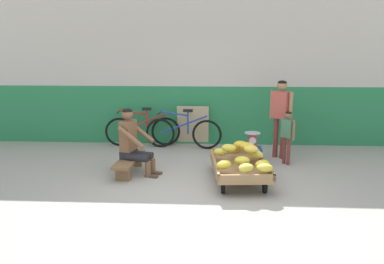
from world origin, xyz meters
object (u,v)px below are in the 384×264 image
at_px(weighing_scale, 252,140).
at_px(customer_child, 288,132).
at_px(plastic_crate, 252,155).
at_px(low_bench, 129,162).
at_px(bicycle_far_left, 183,132).
at_px(customer_adult, 281,110).
at_px(sign_board, 193,125).
at_px(bicycle_near_left, 143,130).
at_px(banana_cart, 239,167).
at_px(vendor_seated, 133,142).

xyz_separation_m(weighing_scale, customer_child, (0.64, -0.04, 0.17)).
bearing_deg(plastic_crate, low_bench, -162.77).
bearing_deg(bicycle_far_left, weighing_scale, -35.83).
relative_size(weighing_scale, customer_adult, 0.20).
relative_size(sign_board, customer_adult, 0.58).
bearing_deg(customer_child, bicycle_near_left, 157.93).
height_order(bicycle_far_left, sign_board, sign_board).
height_order(low_bench, customer_adult, customer_adult).
height_order(low_bench, sign_board, sign_board).
bearing_deg(bicycle_far_left, plastic_crate, -35.80).
xyz_separation_m(weighing_scale, customer_adult, (0.57, 0.39, 0.50)).
height_order(banana_cart, low_bench, banana_cart).
xyz_separation_m(low_bench, customer_adult, (2.76, 1.07, 0.75)).
bearing_deg(weighing_scale, banana_cart, -107.36).
xyz_separation_m(vendor_seated, bicycle_near_left, (-0.18, 1.85, -0.21)).
bearing_deg(customer_adult, banana_cart, -122.47).
bearing_deg(bicycle_near_left, plastic_crate, -26.52).
height_order(vendor_seated, customer_adult, customer_adult).
height_order(banana_cart, bicycle_far_left, bicycle_far_left).
bearing_deg(customer_child, plastic_crate, 176.07).
distance_m(weighing_scale, customer_adult, 0.86).
bearing_deg(customer_adult, customer_child, -81.65).
bearing_deg(customer_child, bicycle_far_left, 152.76).
distance_m(banana_cart, vendor_seated, 1.85).
xyz_separation_m(weighing_scale, bicycle_far_left, (-1.37, 0.99, -0.10)).
bearing_deg(weighing_scale, sign_board, 131.86).
relative_size(weighing_scale, bicycle_near_left, 0.18).
distance_m(weighing_scale, customer_child, 0.66).
xyz_separation_m(banana_cart, vendor_seated, (-1.80, 0.29, 0.33)).
bearing_deg(customer_child, low_bench, -167.32).
xyz_separation_m(sign_board, customer_adult, (1.75, -0.92, 0.51)).
distance_m(vendor_seated, bicycle_near_left, 1.87).
height_order(plastic_crate, customer_child, customer_child).
bearing_deg(banana_cart, weighing_scale, 72.64).
xyz_separation_m(low_bench, vendor_seated, (0.08, -0.02, 0.37)).
bearing_deg(plastic_crate, bicycle_far_left, 144.20).
bearing_deg(low_bench, bicycle_near_left, 93.10).
bearing_deg(bicycle_near_left, bicycle_far_left, -9.38).
xyz_separation_m(bicycle_near_left, customer_adult, (2.86, -0.75, 0.60)).
bearing_deg(customer_child, weighing_scale, 176.17).
bearing_deg(vendor_seated, customer_child, 13.52).
xyz_separation_m(plastic_crate, customer_adult, (0.57, 0.39, 0.80)).
height_order(banana_cart, sign_board, sign_board).
distance_m(weighing_scale, sign_board, 1.77).
relative_size(vendor_seated, bicycle_far_left, 0.69).
bearing_deg(banana_cart, customer_child, 45.15).
height_order(weighing_scale, customer_adult, customer_adult).
xyz_separation_m(plastic_crate, sign_board, (-1.18, 1.32, 0.29)).
xyz_separation_m(plastic_crate, bicycle_far_left, (-1.37, 0.99, 0.20)).
bearing_deg(sign_board, bicycle_far_left, -121.04).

